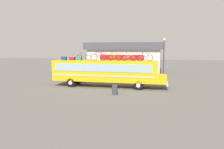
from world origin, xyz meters
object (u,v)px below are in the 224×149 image
(luggage_bag_2, at_px, (72,59))
(street_lamp, at_px, (164,55))
(bus, at_px, (106,71))
(luggage_bag_3, at_px, (79,58))
(rooftop_bicycle_5, at_px, (145,58))
(rooftop_bicycle_4, at_px, (129,57))
(rooftop_bicycle_2, at_px, (99,57))
(rooftop_bicycle_3, at_px, (114,57))
(luggage_bag_1, at_px, (64,58))
(trash_bin, at_px, (115,90))
(rooftop_bicycle_1, at_px, (84,57))

(luggage_bag_2, relative_size, street_lamp, 0.11)
(bus, xyz_separation_m, luggage_bag_3, (-3.18, 0.05, 1.38))
(rooftop_bicycle_5, bearing_deg, street_lamp, 70.81)
(luggage_bag_2, xyz_separation_m, street_lamp, (10.32, 5.71, 0.28))
(rooftop_bicycle_4, distance_m, rooftop_bicycle_5, 1.75)
(luggage_bag_3, bearing_deg, rooftop_bicycle_4, 0.03)
(luggage_bag_3, height_order, rooftop_bicycle_2, rooftop_bicycle_2)
(luggage_bag_3, height_order, rooftop_bicycle_3, rooftop_bicycle_3)
(bus, distance_m, rooftop_bicycle_5, 4.60)
(rooftop_bicycle_3, bearing_deg, luggage_bag_3, 179.65)
(luggage_bag_1, height_order, trash_bin, luggage_bag_1)
(luggage_bag_3, bearing_deg, rooftop_bicycle_5, -0.87)
(luggage_bag_2, bearing_deg, rooftop_bicycle_1, -3.26)
(luggage_bag_1, bearing_deg, rooftop_bicycle_5, 1.78)
(luggage_bag_2, xyz_separation_m, trash_bin, (5.86, -3.80, -2.67))
(street_lamp, bearing_deg, rooftop_bicycle_1, -146.96)
(luggage_bag_1, height_order, rooftop_bicycle_4, rooftop_bicycle_4)
(rooftop_bicycle_2, height_order, street_lamp, street_lamp)
(bus, relative_size, rooftop_bicycle_1, 7.39)
(rooftop_bicycle_5, relative_size, trash_bin, 1.86)
(rooftop_bicycle_2, relative_size, street_lamp, 0.32)
(luggage_bag_3, xyz_separation_m, rooftop_bicycle_1, (0.60, -0.16, 0.16))
(luggage_bag_2, height_order, rooftop_bicycle_5, rooftop_bicycle_5)
(rooftop_bicycle_4, xyz_separation_m, street_lamp, (3.74, 5.63, 0.09))
(bus, relative_size, rooftop_bicycle_3, 7.62)
(rooftop_bicycle_3, relative_size, rooftop_bicycle_4, 1.02)
(rooftop_bicycle_4, bearing_deg, luggage_bag_1, -176.91)
(bus, distance_m, luggage_bag_1, 5.10)
(rooftop_bicycle_1, height_order, rooftop_bicycle_5, rooftop_bicycle_5)
(luggage_bag_2, xyz_separation_m, rooftop_bicycle_5, (8.32, -0.04, 0.21))
(luggage_bag_1, distance_m, rooftop_bicycle_1, 2.33)
(luggage_bag_3, relative_size, street_lamp, 0.10)
(bus, xyz_separation_m, luggage_bag_2, (-4.00, -0.03, 1.35))
(rooftop_bicycle_1, bearing_deg, rooftop_bicycle_4, 1.79)
(rooftop_bicycle_5, xyz_separation_m, street_lamp, (2.00, 5.75, 0.07))
(bus, distance_m, street_lamp, 8.66)
(luggage_bag_1, bearing_deg, rooftop_bicycle_1, 5.98)
(rooftop_bicycle_4, bearing_deg, street_lamp, 56.37)
(trash_bin, bearing_deg, rooftop_bicycle_3, 103.08)
(bus, height_order, rooftop_bicycle_2, rooftop_bicycle_2)
(luggage_bag_3, height_order, rooftop_bicycle_4, rooftop_bicycle_4)
(luggage_bag_2, height_order, trash_bin, luggage_bag_2)
(rooftop_bicycle_1, relative_size, street_lamp, 0.31)
(luggage_bag_1, xyz_separation_m, rooftop_bicycle_2, (4.06, 0.30, 0.20))
(rooftop_bicycle_4, xyz_separation_m, rooftop_bicycle_5, (1.74, -0.12, 0.02))
(rooftop_bicycle_3, distance_m, street_lamp, 7.79)
(luggage_bag_2, distance_m, street_lamp, 11.80)
(luggage_bag_3, relative_size, rooftop_bicycle_5, 0.32)
(trash_bin, bearing_deg, luggage_bag_1, 152.79)
(luggage_bag_2, relative_size, rooftop_bicycle_3, 0.35)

